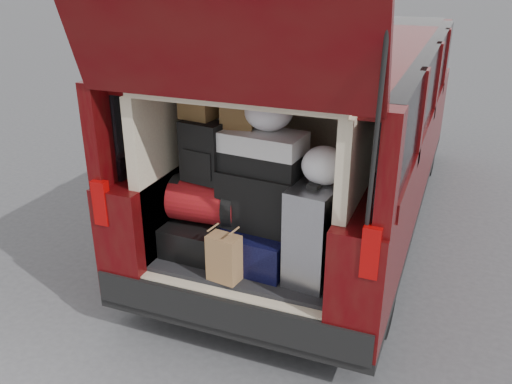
% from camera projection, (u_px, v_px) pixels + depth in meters
% --- Properties ---
extents(ground, '(80.00, 80.00, 0.00)m').
position_uv_depth(ground, '(247.00, 333.00, 3.85)').
color(ground, '#3D3D40').
rests_on(ground, ground).
extents(minivan, '(1.90, 5.35, 2.77)m').
position_uv_depth(minivan, '(322.00, 137.00, 5.07)').
color(minivan, black).
rests_on(minivan, ground).
extents(load_floor, '(1.24, 1.05, 0.55)m').
position_uv_depth(load_floor, '(261.00, 281.00, 3.98)').
color(load_floor, black).
rests_on(load_floor, ground).
extents(black_hardshell, '(0.41, 0.55, 0.21)m').
position_uv_depth(black_hardshell, '(201.00, 234.00, 3.84)').
color(black_hardshell, black).
rests_on(black_hardshell, load_floor).
extents(navy_hardshell, '(0.51, 0.61, 0.25)m').
position_uv_depth(navy_hardshell, '(262.00, 242.00, 3.69)').
color(navy_hardshell, black).
rests_on(navy_hardshell, load_floor).
extents(silver_roller, '(0.32, 0.46, 0.64)m').
position_uv_depth(silver_roller, '(315.00, 232.00, 3.40)').
color(silver_roller, silver).
rests_on(silver_roller, load_floor).
extents(kraft_bag, '(0.22, 0.16, 0.31)m').
position_uv_depth(kraft_bag, '(224.00, 258.00, 3.43)').
color(kraft_bag, '#A37349').
rests_on(kraft_bag, load_floor).
extents(red_duffel, '(0.50, 0.34, 0.31)m').
position_uv_depth(red_duffel, '(206.00, 201.00, 3.72)').
color(red_duffel, maroon).
rests_on(red_duffel, black_hardshell).
extents(black_soft_case, '(0.57, 0.37, 0.39)m').
position_uv_depth(black_soft_case, '(262.00, 198.00, 3.57)').
color(black_soft_case, black).
rests_on(black_soft_case, navy_hardshell).
extents(backpack, '(0.31, 0.22, 0.41)m').
position_uv_depth(backpack, '(204.00, 152.00, 3.57)').
color(backpack, black).
rests_on(backpack, red_duffel).
extents(twotone_duffel, '(0.59, 0.35, 0.26)m').
position_uv_depth(twotone_duffel, '(260.00, 151.00, 3.46)').
color(twotone_duffel, silver).
rests_on(twotone_duffel, black_soft_case).
extents(grocery_sack_lower, '(0.24, 0.21, 0.20)m').
position_uv_depth(grocery_sack_lower, '(199.00, 103.00, 3.53)').
color(grocery_sack_lower, brown).
rests_on(grocery_sack_lower, backpack).
extents(grocery_sack_upper, '(0.24, 0.21, 0.21)m').
position_uv_depth(grocery_sack_upper, '(238.00, 111.00, 3.47)').
color(grocery_sack_upper, brown).
rests_on(grocery_sack_upper, twotone_duffel).
extents(plastic_bag_center, '(0.36, 0.35, 0.25)m').
position_uv_depth(plastic_bag_center, '(269.00, 111.00, 3.39)').
color(plastic_bag_center, white).
rests_on(plastic_bag_center, twotone_duffel).
extents(plastic_bag_right, '(0.28, 0.26, 0.24)m').
position_uv_depth(plastic_bag_right, '(324.00, 165.00, 3.25)').
color(plastic_bag_right, white).
rests_on(plastic_bag_right, silver_roller).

